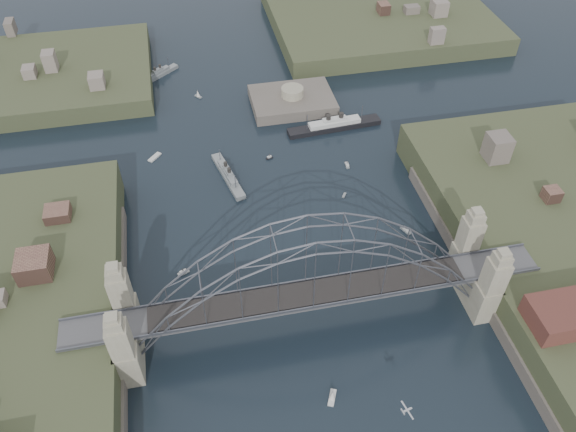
# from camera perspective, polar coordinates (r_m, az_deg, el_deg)

# --- Properties ---
(ground) EXTENTS (500.00, 500.00, 0.00)m
(ground) POSITION_cam_1_polar(r_m,az_deg,el_deg) (105.64, 2.02, -10.63)
(ground) COLOR black
(ground) RESTS_ON ground
(bridge) EXTENTS (84.00, 13.80, 24.60)m
(bridge) POSITION_cam_1_polar(r_m,az_deg,el_deg) (95.80, 2.21, -6.41)
(bridge) COLOR #4C4C4F
(bridge) RESTS_ON ground
(headland_nw) EXTENTS (60.00, 45.00, 9.00)m
(headland_nw) POSITION_cam_1_polar(r_m,az_deg,el_deg) (180.18, -23.26, 12.24)
(headland_nw) COLOR #384025
(headland_nw) RESTS_ON ground
(headland_ne) EXTENTS (70.00, 55.00, 9.50)m
(headland_ne) POSITION_cam_1_polar(r_m,az_deg,el_deg) (200.14, 9.16, 18.55)
(headland_ne) COLOR #384025
(headland_ne) RESTS_ON ground
(fort_island) EXTENTS (22.00, 16.00, 9.40)m
(fort_island) POSITION_cam_1_polar(r_m,az_deg,el_deg) (157.53, 0.43, 10.98)
(fort_island) COLOR #554D45
(fort_island) RESTS_ON ground
(naval_cruiser_near) EXTENTS (6.05, 17.16, 5.13)m
(naval_cruiser_near) POSITION_cam_1_polar(r_m,az_deg,el_deg) (133.24, -6.06, 4.10)
(naval_cruiser_near) COLOR gray
(naval_cruiser_near) RESTS_ON ground
(naval_cruiser_far) EXTENTS (11.87, 10.29, 4.67)m
(naval_cruiser_far) POSITION_cam_1_polar(r_m,az_deg,el_deg) (173.80, -12.91, 13.73)
(naval_cruiser_far) COLOR gray
(naval_cruiser_far) RESTS_ON ground
(ocean_liner) EXTENTS (24.83, 5.10, 6.05)m
(ocean_liner) POSITION_cam_1_polar(r_m,az_deg,el_deg) (148.38, 4.68, 9.06)
(ocean_liner) COLOR black
(ocean_liner) RESTS_ON ground
(aeroplane) EXTENTS (1.77, 3.16, 0.46)m
(aeroplane) POSITION_cam_1_polar(r_m,az_deg,el_deg) (89.10, 11.82, -18.63)
(aeroplane) COLOR silver
(small_boat_a) EXTENTS (2.47, 1.61, 1.43)m
(small_boat_a) POSITION_cam_1_polar(r_m,az_deg,el_deg) (114.28, -10.50, -5.60)
(small_boat_a) COLOR silver
(small_boat_a) RESTS_ON ground
(small_boat_b) EXTENTS (1.36, 1.66, 0.45)m
(small_boat_b) POSITION_cam_1_polar(r_m,az_deg,el_deg) (128.87, 5.68, 2.09)
(small_boat_b) COLOR silver
(small_boat_b) RESTS_ON ground
(small_boat_c) EXTENTS (2.18, 3.17, 2.38)m
(small_boat_c) POSITION_cam_1_polar(r_m,az_deg,el_deg) (97.37, 4.48, -17.62)
(small_boat_c) COLOR silver
(small_boat_c) RESTS_ON ground
(small_boat_d) EXTENTS (0.85, 2.36, 1.43)m
(small_boat_d) POSITION_cam_1_polar(r_m,az_deg,el_deg) (136.93, 5.96, 5.13)
(small_boat_d) COLOR silver
(small_boat_d) RESTS_ON ground
(small_boat_e) EXTENTS (3.42, 3.69, 0.45)m
(small_boat_e) POSITION_cam_1_polar(r_m,az_deg,el_deg) (142.51, -13.28, 5.78)
(small_boat_e) COLOR silver
(small_boat_e) RESTS_ON ground
(small_boat_f) EXTENTS (1.78, 1.05, 1.43)m
(small_boat_f) POSITION_cam_1_polar(r_m,az_deg,el_deg) (138.47, -1.89, 5.90)
(small_boat_f) COLOR silver
(small_boat_f) RESTS_ON ground
(small_boat_h) EXTENTS (2.02, 2.17, 2.38)m
(small_boat_h) POSITION_cam_1_polar(r_m,az_deg,el_deg) (162.19, -9.06, 12.01)
(small_boat_h) COLOR silver
(small_boat_h) RESTS_ON ground
(small_boat_i) EXTENTS (1.91, 2.79, 1.43)m
(small_boat_i) POSITION_cam_1_polar(r_m,az_deg,el_deg) (122.75, 11.78, -1.40)
(small_boat_i) COLOR silver
(small_boat_i) RESTS_ON ground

